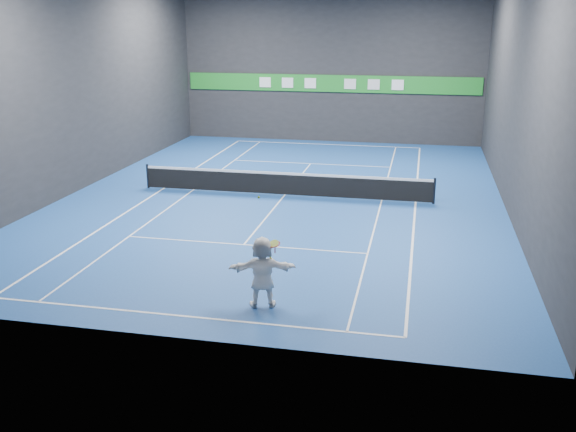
% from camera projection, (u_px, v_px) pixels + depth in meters
% --- Properties ---
extents(ground, '(26.00, 26.00, 0.00)m').
position_uv_depth(ground, '(285.00, 195.00, 27.29)').
color(ground, '#1A458F').
rests_on(ground, ground).
extents(wall_back, '(18.00, 0.10, 9.00)m').
position_uv_depth(wall_back, '(331.00, 66.00, 38.13)').
color(wall_back, '#242427').
rests_on(wall_back, ground).
extents(wall_front, '(18.00, 0.10, 9.00)m').
position_uv_depth(wall_front, '(157.00, 149.00, 13.81)').
color(wall_front, '#242427').
rests_on(wall_front, ground).
extents(wall_left, '(0.10, 26.00, 9.00)m').
position_uv_depth(wall_left, '(82.00, 84.00, 27.75)').
color(wall_left, '#242427').
rests_on(wall_left, ground).
extents(wall_right, '(0.10, 26.00, 9.00)m').
position_uv_depth(wall_right, '(517.00, 93.00, 24.19)').
color(wall_right, '#242427').
rests_on(wall_right, ground).
extents(baseline_near, '(10.98, 0.08, 0.01)m').
position_uv_depth(baseline_near, '(185.00, 316.00, 16.17)').
color(baseline_near, white).
rests_on(baseline_near, ground).
extents(baseline_far, '(10.98, 0.08, 0.01)m').
position_uv_depth(baseline_far, '(327.00, 144.00, 38.41)').
color(baseline_far, white).
rests_on(baseline_far, ground).
extents(sideline_doubles_left, '(0.08, 23.78, 0.01)m').
position_uv_depth(sideline_doubles_left, '(164.00, 189.00, 28.38)').
color(sideline_doubles_left, white).
rests_on(sideline_doubles_left, ground).
extents(sideline_doubles_right, '(0.08, 23.78, 0.01)m').
position_uv_depth(sideline_doubles_right, '(416.00, 203.00, 26.20)').
color(sideline_doubles_right, white).
rests_on(sideline_doubles_right, ground).
extents(sideline_singles_left, '(0.06, 23.78, 0.01)m').
position_uv_depth(sideline_singles_left, '(193.00, 190.00, 28.10)').
color(sideline_singles_left, white).
rests_on(sideline_singles_left, ground).
extents(sideline_singles_right, '(0.06, 23.78, 0.01)m').
position_uv_depth(sideline_singles_right, '(382.00, 201.00, 26.48)').
color(sideline_singles_right, white).
rests_on(sideline_singles_right, ground).
extents(service_line_near, '(8.23, 0.06, 0.01)m').
position_uv_depth(service_line_near, '(244.00, 245.00, 21.30)').
color(service_line_near, white).
rests_on(service_line_near, ground).
extents(service_line_far, '(8.23, 0.06, 0.01)m').
position_uv_depth(service_line_far, '(311.00, 164.00, 33.28)').
color(service_line_far, white).
rests_on(service_line_far, ground).
extents(center_service_line, '(0.06, 12.80, 0.01)m').
position_uv_depth(center_service_line, '(285.00, 195.00, 27.29)').
color(center_service_line, white).
rests_on(center_service_line, ground).
extents(player, '(1.84, 1.00, 1.90)m').
position_uv_depth(player, '(262.00, 272.00, 16.49)').
color(player, white).
rests_on(player, ground).
extents(tennis_ball, '(0.06, 0.06, 0.06)m').
position_uv_depth(tennis_ball, '(259.00, 197.00, 15.98)').
color(tennis_ball, '#B3D323').
rests_on(tennis_ball, player).
extents(tennis_net, '(12.50, 0.10, 1.07)m').
position_uv_depth(tennis_net, '(285.00, 183.00, 27.13)').
color(tennis_net, black).
rests_on(tennis_net, ground).
extents(sponsor_banner, '(17.64, 0.11, 1.00)m').
position_uv_depth(sponsor_banner, '(330.00, 83.00, 38.36)').
color(sponsor_banner, '#1E8A28').
rests_on(sponsor_banner, wall_back).
extents(tennis_racket, '(0.41, 0.39, 0.61)m').
position_uv_depth(tennis_racket, '(274.00, 246.00, 16.27)').
color(tennis_racket, red).
rests_on(tennis_racket, player).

